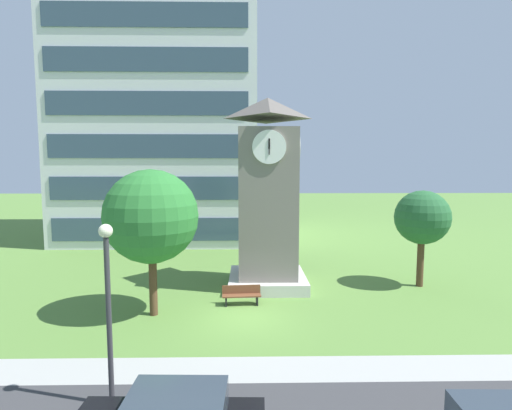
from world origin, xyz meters
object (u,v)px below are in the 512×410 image
object	(u,v)px
clock_tower	(268,204)
park_bench	(241,295)
tree_by_building	(151,217)
tree_near_tower	(422,218)
street_lamp	(108,292)

from	to	relation	value
clock_tower	park_bench	world-z (taller)	clock_tower
tree_by_building	tree_near_tower	size ratio (longest dim) A/B	1.22
tree_by_building	street_lamp	bearing A→B (deg)	-85.99
park_bench	street_lamp	xyz separation A→B (m)	(-3.34, -7.57, 2.67)
clock_tower	tree_near_tower	distance (m)	8.26
clock_tower	park_bench	xyz separation A→B (m)	(-1.35, -2.89, -3.99)
tree_near_tower	clock_tower	bearing A→B (deg)	178.23
street_lamp	tree_by_building	world-z (taller)	tree_by_building
street_lamp	tree_by_building	bearing A→B (deg)	94.01
tree_by_building	tree_near_tower	distance (m)	13.91
street_lamp	tree_near_tower	world-z (taller)	tree_near_tower
clock_tower	tree_near_tower	xyz separation A→B (m)	(8.22, -0.25, -0.74)
park_bench	tree_by_building	size ratio (longest dim) A/B	0.29
tree_near_tower	tree_by_building	bearing A→B (deg)	-164.03
street_lamp	tree_near_tower	bearing A→B (deg)	38.33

